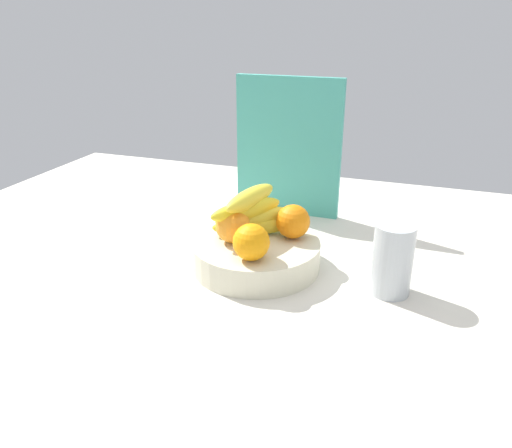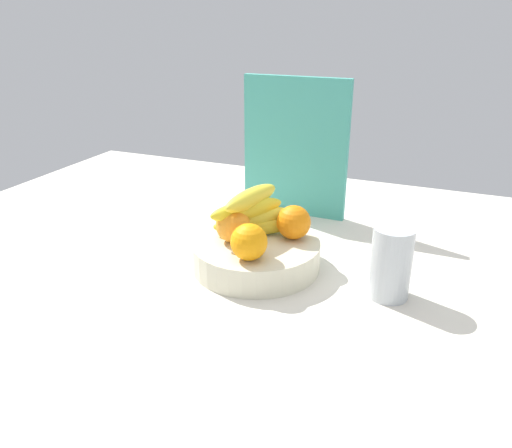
% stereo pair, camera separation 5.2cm
% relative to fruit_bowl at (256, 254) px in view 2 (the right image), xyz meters
% --- Properties ---
extents(ground_plane, '(1.80, 1.40, 0.03)m').
position_rel_fruit_bowl_xyz_m(ground_plane, '(-0.01, -0.01, -0.04)').
color(ground_plane, beige).
extents(fruit_bowl, '(0.27, 0.27, 0.06)m').
position_rel_fruit_bowl_xyz_m(fruit_bowl, '(0.00, 0.00, 0.00)').
color(fruit_bowl, beige).
rests_on(fruit_bowl, ground_plane).
extents(orange_front_left, '(0.07, 0.07, 0.07)m').
position_rel_fruit_bowl_xyz_m(orange_front_left, '(0.02, -0.08, 0.07)').
color(orange_front_left, orange).
rests_on(orange_front_left, fruit_bowl).
extents(orange_front_right, '(0.07, 0.07, 0.07)m').
position_rel_fruit_bowl_xyz_m(orange_front_right, '(0.07, 0.05, 0.07)').
color(orange_front_right, orange).
rests_on(orange_front_right, fruit_bowl).
extents(orange_center, '(0.07, 0.07, 0.07)m').
position_rel_fruit_bowl_xyz_m(orange_center, '(-0.04, 0.07, 0.07)').
color(orange_center, orange).
rests_on(orange_center, fruit_bowl).
extents(orange_back_left, '(0.07, 0.07, 0.07)m').
position_rel_fruit_bowl_xyz_m(orange_back_left, '(-0.05, -0.02, 0.07)').
color(orange_back_left, orange).
rests_on(orange_back_left, fruit_bowl).
extents(banana_bunch, '(0.17, 0.18, 0.11)m').
position_rel_fruit_bowl_xyz_m(banana_bunch, '(-0.02, 0.03, 0.08)').
color(banana_bunch, gold).
rests_on(banana_bunch, fruit_bowl).
extents(cutting_board, '(0.28, 0.02, 0.36)m').
position_rel_fruit_bowl_xyz_m(cutting_board, '(-0.03, 0.33, 0.15)').
color(cutting_board, teal).
rests_on(cutting_board, ground_plane).
extents(thermos_tumbler, '(0.08, 0.08, 0.14)m').
position_rel_fruit_bowl_xyz_m(thermos_tumbler, '(0.28, -0.01, 0.04)').
color(thermos_tumbler, '#B7BFC5').
rests_on(thermos_tumbler, ground_plane).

